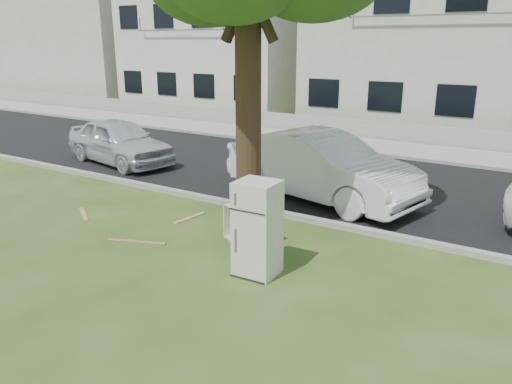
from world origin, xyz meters
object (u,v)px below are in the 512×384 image
Objects in this scene: fridge at (257,229)px; cabinet at (248,224)px; car_center at (321,167)px; car_left at (119,141)px.

fridge reaches higher than cabinet.
car_center is 7.06m from car_left.
cabinet is 7.78m from car_left.
fridge is 0.39× the size of car_left.
car_left is at bearing 102.72° from car_center.
fridge is 4.47m from car_center.
fridge is 0.32× the size of car_center.
car_center is 1.20× the size of car_left.
cabinet is (-0.93, 1.11, -0.46)m from fridge.
car_left is (-7.98, 4.39, -0.09)m from fridge.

